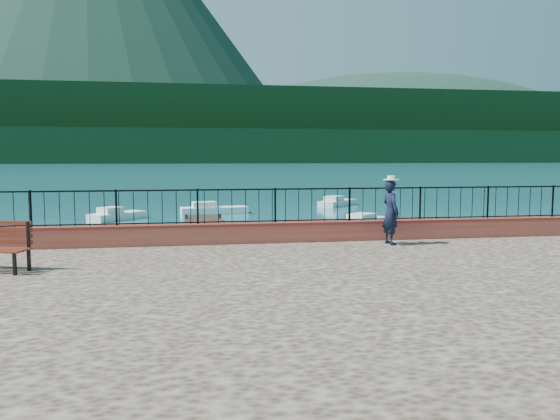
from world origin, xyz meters
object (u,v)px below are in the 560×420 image
object	(u,v)px
boat_1	(393,233)
boat_4	(214,207)
person	(391,212)
boat_0	(187,245)
boat_3	(118,213)
boat_5	(338,201)
boat_2	(368,220)

from	to	relation	value
boat_1	boat_4	bearing A→B (deg)	153.96
person	boat_0	size ratio (longest dim) A/B	0.44
boat_1	boat_3	bearing A→B (deg)	176.11
boat_3	boat_5	size ratio (longest dim) A/B	0.88
boat_1	boat_2	distance (m)	4.72
person	boat_1	xyz separation A→B (m)	(3.09, 7.64, -1.70)
boat_2	boat_3	bearing A→B (deg)	117.19
boat_3	boat_4	size ratio (longest dim) A/B	0.79
boat_1	boat_3	distance (m)	16.48
person	boat_3	size ratio (longest dim) A/B	0.54
boat_1	boat_4	size ratio (longest dim) A/B	0.95
boat_0	boat_3	size ratio (longest dim) A/B	1.24
boat_0	boat_4	distance (m)	14.90
person	boat_0	distance (m)	8.31
boat_0	person	bearing A→B (deg)	-39.70
boat_3	boat_5	xyz separation A→B (m)	(14.98, 6.48, 0.00)
boat_0	boat_3	distance (m)	12.89
boat_1	boat_2	bearing A→B (deg)	120.19
boat_3	boat_5	bearing A→B (deg)	-22.29
person	boat_5	size ratio (longest dim) A/B	0.48
boat_0	boat_2	bearing A→B (deg)	41.36
person	boat_4	bearing A→B (deg)	1.73
boat_2	boat_5	bearing A→B (deg)	42.39
boat_5	boat_1	bearing A→B (deg)	-143.82
boat_1	boat_5	bearing A→B (deg)	117.94
boat_0	boat_1	world-z (taller)	same
boat_2	boat_4	world-z (taller)	same
person	boat_2	distance (m)	12.95
boat_0	boat_5	bearing A→B (deg)	65.66
boat_4	boat_3	bearing A→B (deg)	-162.83
boat_0	boat_5	world-z (taller)	same
boat_0	boat_5	xyz separation A→B (m)	(10.99, 18.74, 0.00)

